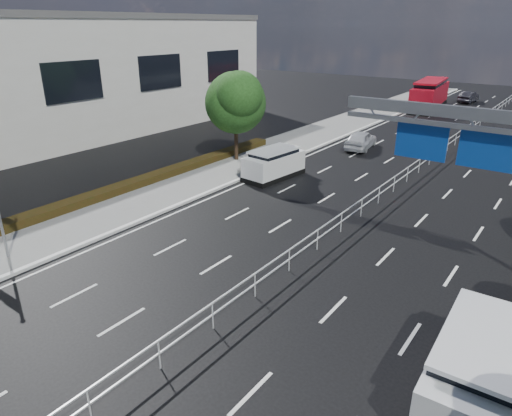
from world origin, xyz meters
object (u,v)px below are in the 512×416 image
Objects in this scene: overhead_gantry at (511,146)px; red_bus at (430,94)px; white_minivan at (274,164)px; near_car_silver at (361,140)px; near_car_dark at (469,97)px; silver_minivan at (480,370)px.

overhead_gantry is 0.89× the size of red_bus.
white_minivan is 33.64m from red_bus.
white_minivan is 10.64m from near_car_silver.
red_bus reaches higher than near_car_dark.
red_bus is at bearing 95.81° from white_minivan.
white_minivan is 41.38m from near_car_dark.
overhead_gantry is 1.92× the size of silver_minivan.
red_bus is 49.17m from silver_minivan.
red_bus is 23.17m from near_car_silver.
overhead_gantry is 8.16m from silver_minivan.
silver_minivan reaches higher than near_car_silver.
overhead_gantry is at bearing 97.90° from silver_minivan.
near_car_dark is at bearing -100.51° from near_car_silver.
white_minivan is at bearing 155.97° from overhead_gantry.
near_car_dark is 55.77m from silver_minivan.
near_car_silver is at bearing 127.06° from overhead_gantry.
near_car_silver is 1.04× the size of near_car_dark.
overhead_gantry reaches higher than white_minivan.
overhead_gantry is 2.31× the size of near_car_silver.
white_minivan is 1.05× the size of near_car_silver.
white_minivan is (-14.29, 6.37, -4.65)m from overhead_gantry.
silver_minivan is at bearing -78.20° from red_bus.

